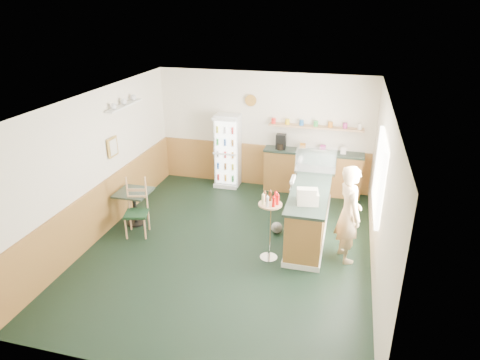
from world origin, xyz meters
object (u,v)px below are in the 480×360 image
(condiment_stand, at_px, (270,217))
(cafe_chair, at_px, (138,205))
(drinks_fridge, at_px, (228,151))
(display_case, at_px, (316,161))
(cafe_table, at_px, (134,201))
(cash_register, at_px, (308,197))
(shopkeeper, at_px, (349,214))

(condiment_stand, height_order, cafe_chair, condiment_stand)
(drinks_fridge, distance_m, display_case, 2.47)
(cafe_chair, bearing_deg, cafe_table, 114.44)
(drinks_fridge, height_order, cafe_table, drinks_fridge)
(display_case, distance_m, cash_register, 1.45)
(drinks_fridge, bearing_deg, shopkeeper, -42.08)
(display_case, relative_size, cafe_chair, 0.71)
(display_case, distance_m, cafe_chair, 3.55)
(drinks_fridge, xyz_separation_m, cash_register, (2.15, -2.61, 0.25))
(shopkeeper, bearing_deg, display_case, 3.96)
(cafe_table, bearing_deg, display_case, 19.31)
(cash_register, distance_m, cafe_table, 3.47)
(cafe_chair, bearing_deg, drinks_fridge, 54.50)
(drinks_fridge, xyz_separation_m, cafe_table, (-1.25, -2.35, -0.37))
(cash_register, distance_m, cafe_chair, 3.21)
(shopkeeper, distance_m, cafe_chair, 3.87)
(cash_register, height_order, cafe_chair, cash_register)
(cafe_table, bearing_deg, condiment_stand, -11.31)
(drinks_fridge, height_order, shopkeeper, drinks_fridge)
(cash_register, distance_m, condiment_stand, 0.72)
(cash_register, bearing_deg, drinks_fridge, 120.30)
(cafe_table, bearing_deg, cafe_chair, -50.97)
(shopkeeper, height_order, cafe_table, shopkeeper)
(display_case, height_order, cafe_chair, display_case)
(display_case, bearing_deg, drinks_fridge, 151.68)
(cash_register, bearing_deg, cafe_table, 166.47)
(condiment_stand, relative_size, cafe_table, 1.76)
(cafe_table, bearing_deg, drinks_fridge, 62.02)
(display_case, height_order, condiment_stand, display_case)
(cafe_chair, bearing_deg, cash_register, -13.88)
(drinks_fridge, bearing_deg, cash_register, -50.46)
(cafe_chair, bearing_deg, display_case, 10.58)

